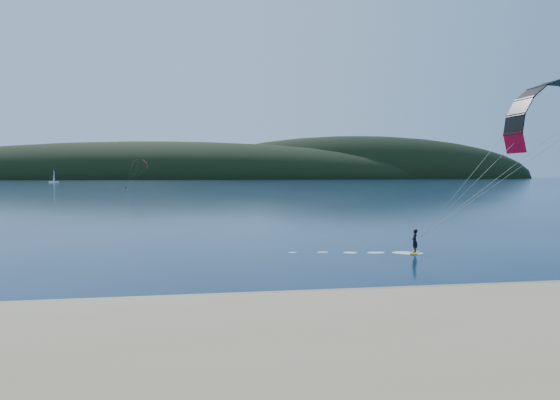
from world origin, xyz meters
The scene contains 6 objects.
ground centered at (0.00, 0.00, 0.00)m, with size 1800.00×1800.00×0.00m, color #061633.
wet_sand centered at (0.00, 4.50, 0.05)m, with size 220.00×2.50×0.10m.
headland centered at (0.63, 745.28, 0.00)m, with size 1200.00×310.00×140.00m.
kitesurfer_near centered at (24.06, 12.78, 9.60)m, with size 24.24×7.96×14.00m.
kitesurfer_far centered at (-29.38, 194.30, 9.83)m, with size 10.57×6.22×12.23m.
sailboat centered at (-124.37, 405.18, 0.80)m, with size 7.69×4.93×10.90m.
Camera 1 is at (-2.36, -21.01, 6.65)m, focal length 31.23 mm.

